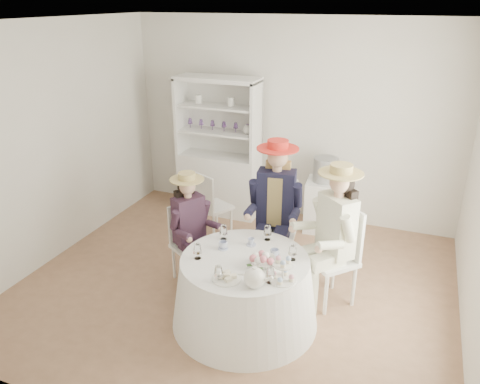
% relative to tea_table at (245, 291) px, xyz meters
% --- Properties ---
extents(ground, '(4.50, 4.50, 0.00)m').
position_rel_tea_table_xyz_m(ground, '(-0.30, 0.55, -0.34)').
color(ground, brown).
rests_on(ground, ground).
extents(ceiling, '(4.50, 4.50, 0.00)m').
position_rel_tea_table_xyz_m(ceiling, '(-0.30, 0.55, 2.36)').
color(ceiling, white).
rests_on(ceiling, wall_back).
extents(wall_back, '(4.50, 0.00, 4.50)m').
position_rel_tea_table_xyz_m(wall_back, '(-0.30, 2.55, 1.01)').
color(wall_back, silver).
rests_on(wall_back, ground).
extents(wall_front, '(4.50, 0.00, 4.50)m').
position_rel_tea_table_xyz_m(wall_front, '(-0.30, -1.45, 1.01)').
color(wall_front, silver).
rests_on(wall_front, ground).
extents(wall_left, '(0.00, 4.50, 4.50)m').
position_rel_tea_table_xyz_m(wall_left, '(-2.55, 0.55, 1.01)').
color(wall_left, silver).
rests_on(wall_left, ground).
extents(tea_table, '(1.39, 1.39, 0.68)m').
position_rel_tea_table_xyz_m(tea_table, '(0.00, 0.00, 0.00)').
color(tea_table, white).
rests_on(tea_table, ground).
extents(hutch, '(1.18, 0.53, 1.93)m').
position_rel_tea_table_xyz_m(hutch, '(-1.24, 2.23, 0.35)').
color(hutch, silver).
rests_on(hutch, ground).
extents(side_table, '(0.48, 0.48, 0.69)m').
position_rel_tea_table_xyz_m(side_table, '(0.27, 2.19, 0.01)').
color(side_table, silver).
rests_on(side_table, ground).
extents(hatbox, '(0.38, 0.38, 0.31)m').
position_rel_tea_table_xyz_m(hatbox, '(0.27, 2.19, 0.51)').
color(hatbox, black).
rests_on(hatbox, side_table).
extents(guest_left, '(0.53, 0.49, 1.25)m').
position_rel_tea_table_xyz_m(guest_left, '(-0.80, 0.46, 0.37)').
color(guest_left, silver).
rests_on(guest_left, ground).
extents(guest_mid, '(0.58, 0.60, 1.55)m').
position_rel_tea_table_xyz_m(guest_mid, '(-0.00, 0.92, 0.54)').
color(guest_mid, silver).
rests_on(guest_mid, ground).
extents(guest_right, '(0.62, 0.63, 1.48)m').
position_rel_tea_table_xyz_m(guest_right, '(0.69, 0.61, 0.50)').
color(guest_right, silver).
rests_on(guest_right, ground).
extents(spare_chair, '(0.49, 0.49, 0.89)m').
position_rel_tea_table_xyz_m(spare_chair, '(-1.01, 1.43, 0.14)').
color(spare_chair, silver).
rests_on(spare_chair, ground).
extents(teacup_a, '(0.09, 0.09, 0.07)m').
position_rel_tea_table_xyz_m(teacup_a, '(-0.26, 0.10, 0.38)').
color(teacup_a, white).
rests_on(teacup_a, tea_table).
extents(teacup_b, '(0.07, 0.07, 0.06)m').
position_rel_tea_table_xyz_m(teacup_b, '(-0.04, 0.27, 0.38)').
color(teacup_b, white).
rests_on(teacup_b, tea_table).
extents(teacup_c, '(0.10, 0.10, 0.07)m').
position_rel_tea_table_xyz_m(teacup_c, '(0.24, 0.14, 0.38)').
color(teacup_c, white).
rests_on(teacup_c, tea_table).
extents(flower_bowl, '(0.32, 0.32, 0.06)m').
position_rel_tea_table_xyz_m(flower_bowl, '(0.19, -0.05, 0.37)').
color(flower_bowl, white).
rests_on(flower_bowl, tea_table).
extents(flower_arrangement, '(0.18, 0.18, 0.07)m').
position_rel_tea_table_xyz_m(flower_arrangement, '(0.19, -0.09, 0.43)').
color(flower_arrangement, '#D26978').
rests_on(flower_arrangement, tea_table).
extents(table_teapot, '(0.25, 0.18, 0.19)m').
position_rel_tea_table_xyz_m(table_teapot, '(0.23, -0.37, 0.42)').
color(table_teapot, white).
rests_on(table_teapot, tea_table).
extents(sandwich_plate, '(0.25, 0.25, 0.06)m').
position_rel_tea_table_xyz_m(sandwich_plate, '(-0.02, -0.36, 0.36)').
color(sandwich_plate, white).
rests_on(sandwich_plate, tea_table).
extents(cupcake_stand, '(0.23, 0.23, 0.22)m').
position_rel_tea_table_xyz_m(cupcake_stand, '(0.42, -0.21, 0.42)').
color(cupcake_stand, white).
rests_on(cupcake_stand, tea_table).
extents(stemware_set, '(0.89, 0.93, 0.15)m').
position_rel_tea_table_xyz_m(stemware_set, '(0.00, 0.00, 0.42)').
color(stemware_set, white).
rests_on(stemware_set, tea_table).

